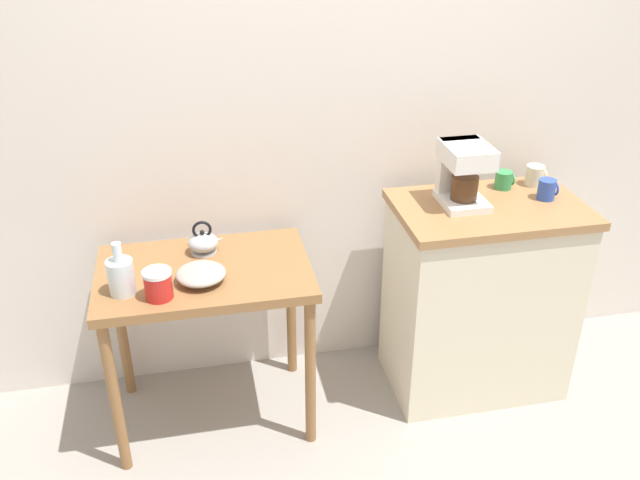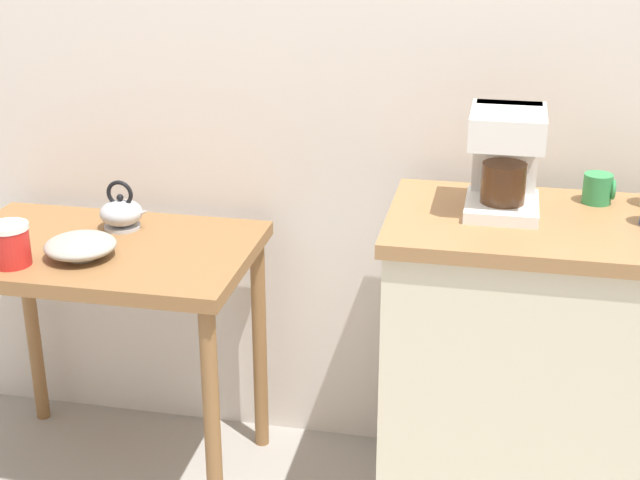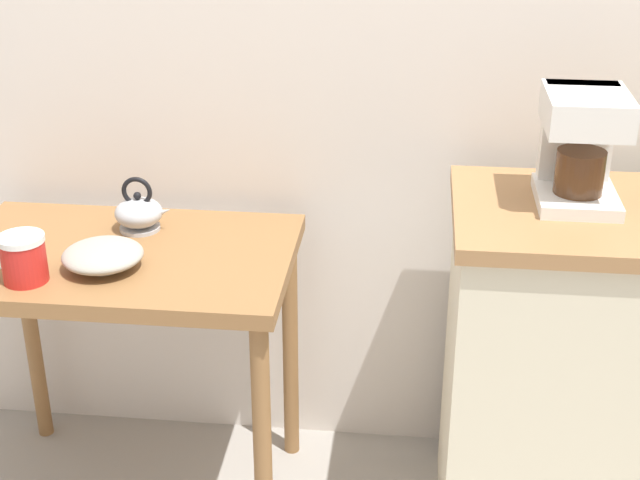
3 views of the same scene
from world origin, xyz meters
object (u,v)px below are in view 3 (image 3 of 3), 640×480
bowl_stoneware (103,255)px  coffee_maker (581,141)px  teakettle (139,213)px  canister_enamel (24,258)px

bowl_stoneware → coffee_maker: bearing=7.8°
teakettle → coffee_maker: (1.07, -0.08, 0.26)m
teakettle → coffee_maker: bearing=-4.2°
teakettle → coffee_maker: size_ratio=0.58×
teakettle → canister_enamel: (-0.18, -0.31, 0.01)m
canister_enamel → coffee_maker: size_ratio=0.44×
canister_enamel → bowl_stoneware: bearing=27.7°
teakettle → coffee_maker: 1.10m
canister_enamel → coffee_maker: coffee_maker is taller
bowl_stoneware → canister_enamel: canister_enamel is taller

